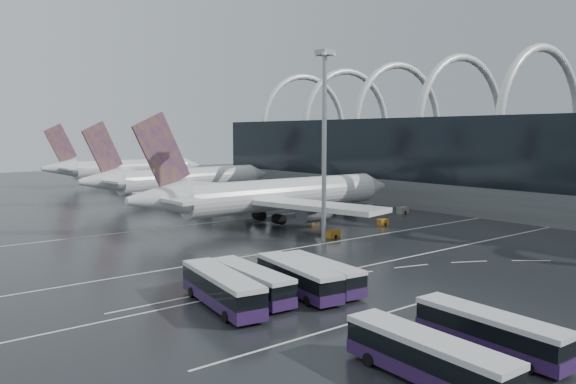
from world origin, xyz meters
TOP-DOWN VIEW (x-y plane):
  - ground at (0.00, 0.00)m, footprint 420.00×420.00m
  - terminal at (61.56, 19.84)m, footprint 42.00×160.00m
  - lane_marking_near at (0.00, -2.00)m, footprint 120.00×0.25m
  - lane_marking_mid at (0.00, 12.00)m, footprint 120.00×0.25m
  - lane_marking_far at (0.00, 40.00)m, footprint 120.00×0.25m
  - bus_bay_line_south at (-24.00, -16.00)m, footprint 28.00×0.25m
  - bus_bay_line_north at (-24.00, 0.00)m, footprint 28.00×0.25m
  - airliner_main at (6.18, 32.69)m, footprint 58.69×51.72m
  - airliner_gate_b at (10.48, 76.75)m, footprint 55.62×49.69m
  - airliner_gate_c at (16.34, 127.07)m, footprint 54.80×50.54m
  - bus_row_near_a at (-28.35, -4.91)m, footprint 5.11×13.91m
  - bus_row_near_b at (-24.48, -4.22)m, footprint 3.84×12.76m
  - bus_row_near_c at (-19.76, -5.93)m, footprint 4.80×13.23m
  - bus_row_near_d at (-16.66, -6.04)m, footprint 3.99×12.44m
  - bus_row_far_a at (-26.29, -27.46)m, footprint 3.51×12.98m
  - bus_row_far_c at (-18.28, -27.14)m, footprint 3.33×12.41m
  - floodlight_mast at (0.93, 12.94)m, footprint 2.21×2.21m
  - gse_cart_belly_a at (20.04, 18.03)m, footprint 2.03×1.20m
  - gse_cart_belly_b at (21.36, 32.88)m, footprint 2.02×1.19m
  - gse_cart_belly_c at (4.65, 14.80)m, footprint 2.14×1.26m
  - gse_cart_belly_d at (34.65, 25.71)m, footprint 2.40×1.42m
  - gse_cart_belly_e at (12.90, 28.91)m, footprint 2.02×1.20m

SIDE VIEW (x-z plane):
  - ground at x=0.00m, z-range 0.00..0.00m
  - lane_marking_near at x=0.00m, z-range 0.00..0.01m
  - lane_marking_mid at x=0.00m, z-range 0.00..0.01m
  - lane_marking_far at x=0.00m, z-range 0.00..0.01m
  - bus_bay_line_south at x=-24.00m, z-range 0.00..0.01m
  - bus_bay_line_north at x=-24.00m, z-range 0.00..0.01m
  - gse_cart_belly_b at x=21.36m, z-range 0.00..1.10m
  - gse_cart_belly_e at x=12.90m, z-range 0.00..1.10m
  - gse_cart_belly_a at x=20.04m, z-range 0.00..1.11m
  - gse_cart_belly_c at x=4.65m, z-range 0.00..1.17m
  - gse_cart_belly_d at x=34.65m, z-range 0.00..1.31m
  - bus_row_near_d at x=-16.66m, z-range 0.15..3.16m
  - bus_row_far_c at x=-18.28m, z-range 0.15..3.18m
  - bus_row_near_b at x=-24.48m, z-range 0.15..3.25m
  - bus_row_far_a at x=-26.29m, z-range 0.16..3.32m
  - bus_row_near_c at x=-19.76m, z-range 0.16..3.34m
  - bus_row_near_a at x=-28.35m, z-range 0.17..3.52m
  - airliner_gate_b at x=10.48m, z-range -4.82..14.48m
  - airliner_gate_c at x=16.34m, z-range -4.88..14.65m
  - airliner_main at x=6.18m, z-range -4.98..14.98m
  - terminal at x=61.56m, z-range -6.58..28.32m
  - floodlight_mast at x=0.93m, z-range 3.72..32.58m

